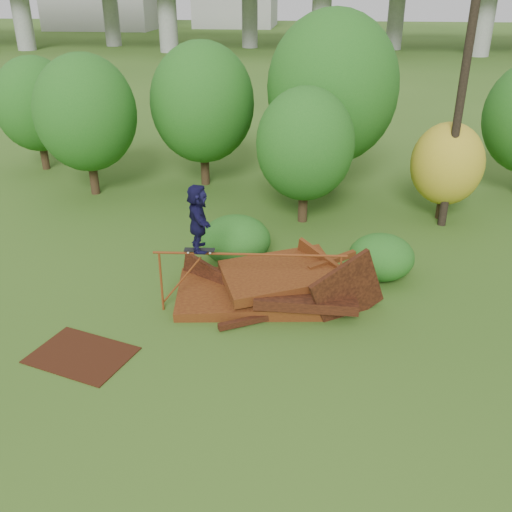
# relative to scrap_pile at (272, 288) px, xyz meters

# --- Properties ---
(ground) EXTENTS (240.00, 240.00, 0.00)m
(ground) POSITION_rel_scrap_pile_xyz_m (0.44, -2.57, -0.39)
(ground) COLOR #2D5116
(ground) RESTS_ON ground
(scrap_pile) EXTENTS (5.67, 3.43, 2.26)m
(scrap_pile) POSITION_rel_scrap_pile_xyz_m (0.00, 0.00, 0.00)
(scrap_pile) COLOR #44190C
(scrap_pile) RESTS_ON ground
(grind_rail) EXTENTS (4.88, 0.40, 1.71)m
(grind_rail) POSITION_rel_scrap_pile_xyz_m (-0.51, -0.65, 0.97)
(grind_rail) COLOR brown
(grind_rail) RESTS_ON ground
(skateboard) EXTENTS (0.78, 0.26, 0.08)m
(skateboard) POSITION_rel_scrap_pile_xyz_m (-1.77, -0.73, 1.38)
(skateboard) COLOR black
(skateboard) RESTS_ON grind_rail
(skater) EXTENTS (0.92, 1.66, 1.71)m
(skater) POSITION_rel_scrap_pile_xyz_m (-1.77, -0.73, 2.25)
(skater) COLOR #13113A
(skater) RESTS_ON skateboard
(flat_plate) EXTENTS (2.61, 2.19, 0.03)m
(flat_plate) POSITION_rel_scrap_pile_xyz_m (-4.16, -3.03, -0.37)
(flat_plate) COLOR #36180B
(flat_plate) RESTS_ON ground
(tree_0) EXTENTS (3.89, 3.89, 5.49)m
(tree_0) POSITION_rel_scrap_pile_xyz_m (-7.92, 7.77, 2.86)
(tree_0) COLOR black
(tree_0) RESTS_ON ground
(tree_1) EXTENTS (4.18, 4.18, 5.82)m
(tree_1) POSITION_rel_scrap_pile_xyz_m (-3.69, 9.47, 3.02)
(tree_1) COLOR black
(tree_1) RESTS_ON ground
(tree_2) EXTENTS (3.37, 3.37, 4.75)m
(tree_2) POSITION_rel_scrap_pile_xyz_m (0.59, 5.79, 2.42)
(tree_2) COLOR black
(tree_2) RESTS_ON ground
(tree_3) EXTENTS (5.06, 5.06, 7.02)m
(tree_3) POSITION_rel_scrap_pile_xyz_m (1.46, 9.30, 3.72)
(tree_3) COLOR black
(tree_3) RESTS_ON ground
(tree_4) EXTENTS (2.53, 2.53, 3.50)m
(tree_4) POSITION_rel_scrap_pile_xyz_m (5.56, 6.66, 1.65)
(tree_4) COLOR black
(tree_4) RESTS_ON ground
(tree_6) EXTENTS (3.58, 3.58, 5.00)m
(tree_6) POSITION_rel_scrap_pile_xyz_m (-11.42, 10.76, 2.55)
(tree_6) COLOR black
(tree_6) RESTS_ON ground
(shrub_left) EXTENTS (2.13, 1.96, 1.47)m
(shrub_left) POSITION_rel_scrap_pile_xyz_m (-1.31, 2.26, 0.35)
(shrub_left) COLOR #165316
(shrub_left) RESTS_ON ground
(shrub_right) EXTENTS (1.89, 1.73, 1.34)m
(shrub_right) POSITION_rel_scrap_pile_xyz_m (3.01, 1.68, 0.28)
(shrub_right) COLOR #165316
(shrub_right) RESTS_ON ground
(utility_pole) EXTENTS (1.40, 0.28, 9.04)m
(utility_pole) POSITION_rel_scrap_pile_xyz_m (5.53, 6.00, 4.21)
(utility_pole) COLOR black
(utility_pole) RESTS_ON ground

